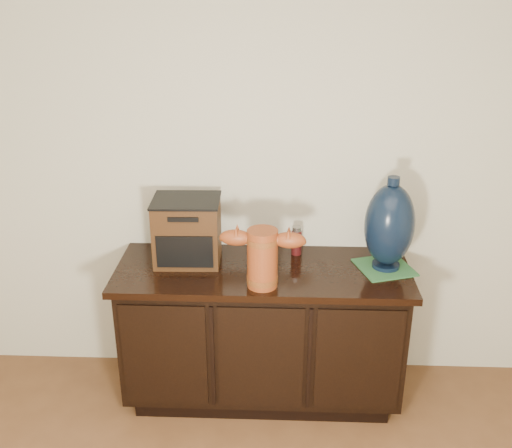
{
  "coord_description": "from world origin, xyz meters",
  "views": [
    {
      "loc": [
        0.07,
        -0.42,
        2.12
      ],
      "look_at": [
        -0.03,
        2.18,
        1.01
      ],
      "focal_mm": 42.0,
      "sensor_mm": 36.0,
      "label": 1
    }
  ],
  "objects_px": {
    "sideboard": "(262,331)",
    "spray_can": "(297,241)",
    "terracotta_vessel": "(262,255)",
    "tv_radio": "(187,231)",
    "lamp_base": "(389,225)"
  },
  "relations": [
    {
      "from": "terracotta_vessel",
      "to": "spray_can",
      "type": "bearing_deg",
      "value": 68.74
    },
    {
      "from": "sideboard",
      "to": "tv_radio",
      "type": "distance_m",
      "value": 0.66
    },
    {
      "from": "tv_radio",
      "to": "lamp_base",
      "type": "relative_size",
      "value": 0.72
    },
    {
      "from": "sideboard",
      "to": "terracotta_vessel",
      "type": "bearing_deg",
      "value": -88.94
    },
    {
      "from": "terracotta_vessel",
      "to": "tv_radio",
      "type": "distance_m",
      "value": 0.46
    },
    {
      "from": "terracotta_vessel",
      "to": "tv_radio",
      "type": "relative_size",
      "value": 1.19
    },
    {
      "from": "terracotta_vessel",
      "to": "tv_radio",
      "type": "height_order",
      "value": "tv_radio"
    },
    {
      "from": "sideboard",
      "to": "lamp_base",
      "type": "bearing_deg",
      "value": 2.73
    },
    {
      "from": "terracotta_vessel",
      "to": "tv_radio",
      "type": "bearing_deg",
      "value": 151.19
    },
    {
      "from": "tv_radio",
      "to": "lamp_base",
      "type": "height_order",
      "value": "lamp_base"
    },
    {
      "from": "sideboard",
      "to": "tv_radio",
      "type": "bearing_deg",
      "value": 168.8
    },
    {
      "from": "sideboard",
      "to": "spray_can",
      "type": "distance_m",
      "value": 0.51
    },
    {
      "from": "tv_radio",
      "to": "lamp_base",
      "type": "bearing_deg",
      "value": -4.22
    },
    {
      "from": "sideboard",
      "to": "spray_can",
      "type": "relative_size",
      "value": 9.48
    },
    {
      "from": "terracotta_vessel",
      "to": "lamp_base",
      "type": "bearing_deg",
      "value": 22.86
    }
  ]
}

